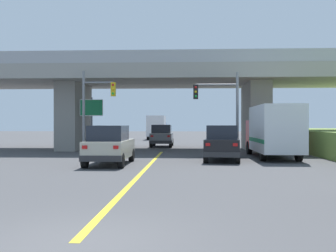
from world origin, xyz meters
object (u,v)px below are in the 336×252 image
object	(u,v)px
suv_lead	(110,145)
sedan_oncoming	(162,136)
traffic_signal_nearside	(222,104)
semi_truck_distant	(157,127)
traffic_signal_farside	(94,103)
suv_crossing	(222,143)
highway_sign	(91,112)
box_truck	(273,131)

from	to	relation	value
suv_lead	sedan_oncoming	xyz separation A→B (m)	(1.59, 16.62, -0.00)
traffic_signal_nearside	semi_truck_distant	world-z (taller)	traffic_signal_nearside
traffic_signal_farside	sedan_oncoming	bearing A→B (deg)	66.90
traffic_signal_nearside	semi_truck_distant	bearing A→B (deg)	103.37
suv_lead	traffic_signal_farside	distance (m)	7.91
suv_crossing	traffic_signal_nearside	distance (m)	4.51
suv_crossing	semi_truck_distant	bearing A→B (deg)	107.00
highway_sign	semi_truck_distant	size ratio (longest dim) A/B	0.63
suv_crossing	sedan_oncoming	size ratio (longest dim) A/B	1.16
box_truck	sedan_oncoming	distance (m)	14.36
box_truck	highway_sign	world-z (taller)	highway_sign
traffic_signal_nearside	highway_sign	world-z (taller)	traffic_signal_nearside
suv_lead	traffic_signal_nearside	xyz separation A→B (m)	(6.30, 6.50, 2.44)
traffic_signal_nearside	traffic_signal_farside	world-z (taller)	traffic_signal_farside
suv_lead	semi_truck_distant	distance (m)	34.07
suv_lead	semi_truck_distant	world-z (taller)	semi_truck_distant
sedan_oncoming	traffic_signal_nearside	world-z (taller)	traffic_signal_nearside
suv_crossing	traffic_signal_farside	distance (m)	9.86
suv_lead	traffic_signal_nearside	world-z (taller)	traffic_signal_nearside
box_truck	sedan_oncoming	world-z (taller)	box_truck
box_truck	highway_sign	distance (m)	13.74
suv_crossing	highway_sign	world-z (taller)	highway_sign
suv_lead	sedan_oncoming	world-z (taller)	same
box_truck	highway_sign	size ratio (longest dim) A/B	1.81
suv_crossing	box_truck	world-z (taller)	box_truck
traffic_signal_farside	box_truck	bearing A→B (deg)	-12.51
box_truck	traffic_signal_farside	xyz separation A→B (m)	(-11.71, 2.60, 1.89)
suv_crossing	box_truck	distance (m)	3.74
box_truck	traffic_signal_farside	bearing A→B (deg)	167.49
suv_lead	traffic_signal_farside	size ratio (longest dim) A/B	0.81
sedan_oncoming	traffic_signal_farside	size ratio (longest dim) A/B	0.74
suv_lead	highway_sign	world-z (taller)	highway_sign
sedan_oncoming	semi_truck_distant	distance (m)	17.56
sedan_oncoming	box_truck	bearing A→B (deg)	-57.85
suv_crossing	traffic_signal_farside	world-z (taller)	traffic_signal_farside
traffic_signal_nearside	suv_crossing	bearing A→B (deg)	-94.66
suv_crossing	highway_sign	distance (m)	11.93
suv_lead	box_truck	bearing A→B (deg)	25.87
traffic_signal_nearside	suv_lead	bearing A→B (deg)	-134.06
suv_crossing	traffic_signal_farside	size ratio (longest dim) A/B	0.86
suv_crossing	semi_truck_distant	xyz separation A→B (m)	(-6.24, 31.34, 0.64)
suv_lead	sedan_oncoming	bearing A→B (deg)	84.54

